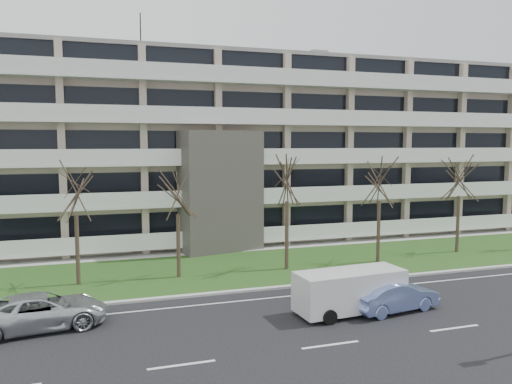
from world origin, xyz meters
name	(u,v)px	position (x,y,z in m)	size (l,w,h in m)	color
ground	(330,345)	(0.00, 0.00, 0.00)	(160.00, 160.00, 0.00)	black
grass_verge	(241,268)	(0.00, 13.00, 0.03)	(90.00, 10.00, 0.06)	#264B19
curb	(266,289)	(0.00, 8.00, 0.06)	(90.00, 0.35, 0.12)	#B2B2AD
sidewalk	(221,250)	(0.00, 18.50, 0.04)	(90.00, 2.00, 0.08)	#B2B2AD
lane_edge_line	(275,297)	(0.00, 6.50, 0.01)	(90.00, 0.12, 0.01)	white
apartment_building	(202,149)	(-0.01, 25.32, 7.61)	(60.50, 15.10, 18.75)	beige
silver_pickup	(42,311)	(-11.23, 5.50, 0.77)	(2.56, 5.55, 1.54)	silver
blue_sedan	(394,296)	(4.74, 2.78, 0.75)	(1.58, 4.53, 1.49)	#778BCE
white_van	(351,288)	(2.64, 3.19, 1.23)	(5.43, 2.49, 2.05)	silver
tree_2	(75,187)	(-9.95, 12.10, 5.65)	(3.64, 3.64, 7.27)	#382B21
tree_3	(178,189)	(-4.23, 11.92, 5.36)	(3.45, 3.45, 6.90)	#382B21
tree_4	(287,174)	(2.67, 11.77, 6.14)	(3.95, 3.95, 7.89)	#382B21
tree_5	(380,177)	(9.29, 11.69, 5.84)	(3.76, 3.76, 7.52)	#382B21
tree_6	(460,174)	(16.58, 12.67, 5.86)	(3.77, 3.77, 7.54)	#382B21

